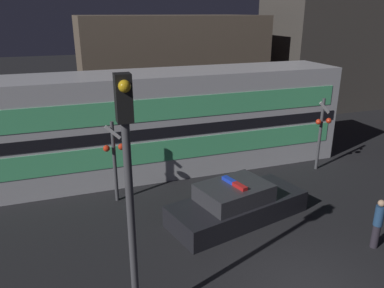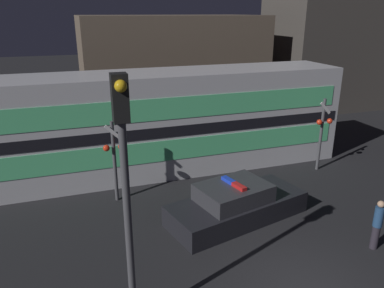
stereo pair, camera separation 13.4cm
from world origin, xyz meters
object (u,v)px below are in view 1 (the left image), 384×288
pedestrian (378,223)px  traffic_light_corner (129,179)px  train (156,123)px  crossing_signal_near (321,130)px  police_car (237,204)px

pedestrian → traffic_light_corner: traffic_light_corner is taller
train → crossing_signal_near: 7.24m
police_car → pedestrian: size_ratio=3.24×
train → traffic_light_corner: size_ratio=2.92×
crossing_signal_near → police_car: bearing=-153.3°
train → pedestrian: size_ratio=10.51×
train → police_car: (1.51, -5.06, -1.65)m
pedestrian → police_car: bearing=137.9°
train → pedestrian: train is taller
police_car → pedestrian: (3.21, -2.90, 0.28)m
pedestrian → traffic_light_corner: 7.91m
police_car → traffic_light_corner: 6.25m
police_car → crossing_signal_near: 6.10m
police_car → crossing_signal_near: (5.32, 2.67, 1.33)m
train → crossing_signal_near: (6.83, -2.38, -0.32)m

